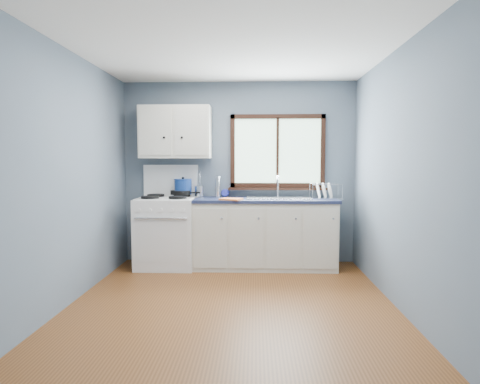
{
  "coord_description": "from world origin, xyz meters",
  "views": [
    {
      "loc": [
        0.23,
        -3.79,
        1.42
      ],
      "look_at": [
        0.05,
        0.9,
        1.05
      ],
      "focal_mm": 30.0,
      "sensor_mm": 36.0,
      "label": 1
    }
  ],
  "objects_px": {
    "dish_rack": "(325,194)",
    "stockpot": "(183,186)",
    "thermos": "(217,187)",
    "skillet": "(181,192)",
    "utensil_crock": "(199,191)",
    "base_cabinets": "(265,237)",
    "gas_range": "(167,230)",
    "sink": "(278,203)"
  },
  "relations": [
    {
      "from": "sink",
      "to": "utensil_crock",
      "type": "relative_size",
      "value": 2.15
    },
    {
      "from": "utensil_crock",
      "to": "thermos",
      "type": "height_order",
      "value": "utensil_crock"
    },
    {
      "from": "sink",
      "to": "thermos",
      "type": "bearing_deg",
      "value": 172.03
    },
    {
      "from": "skillet",
      "to": "utensil_crock",
      "type": "xyz_separation_m",
      "value": [
        0.25,
        0.05,
        0.01
      ]
    },
    {
      "from": "dish_rack",
      "to": "base_cabinets",
      "type": "bearing_deg",
      "value": -178.23
    },
    {
      "from": "sink",
      "to": "stockpot",
      "type": "bearing_deg",
      "value": 173.65
    },
    {
      "from": "base_cabinets",
      "to": "gas_range",
      "type": "bearing_deg",
      "value": -179.18
    },
    {
      "from": "sink",
      "to": "dish_rack",
      "type": "bearing_deg",
      "value": 2.22
    },
    {
      "from": "base_cabinets",
      "to": "sink",
      "type": "distance_m",
      "value": 0.48
    },
    {
      "from": "gas_range",
      "to": "stockpot",
      "type": "relative_size",
      "value": 4.48
    },
    {
      "from": "utensil_crock",
      "to": "thermos",
      "type": "distance_m",
      "value": 0.27
    },
    {
      "from": "sink",
      "to": "dish_rack",
      "type": "distance_m",
      "value": 0.62
    },
    {
      "from": "gas_range",
      "to": "utensil_crock",
      "type": "height_order",
      "value": "gas_range"
    },
    {
      "from": "sink",
      "to": "skillet",
      "type": "relative_size",
      "value": 1.98
    },
    {
      "from": "base_cabinets",
      "to": "skillet",
      "type": "xyz_separation_m",
      "value": [
        -1.14,
        0.11,
        0.58
      ]
    },
    {
      "from": "skillet",
      "to": "dish_rack",
      "type": "height_order",
      "value": "dish_rack"
    },
    {
      "from": "dish_rack",
      "to": "stockpot",
      "type": "bearing_deg",
      "value": 176.48
    },
    {
      "from": "skillet",
      "to": "thermos",
      "type": "bearing_deg",
      "value": 9.15
    },
    {
      "from": "gas_range",
      "to": "sink",
      "type": "bearing_deg",
      "value": 0.71
    },
    {
      "from": "stockpot",
      "to": "thermos",
      "type": "height_order",
      "value": "thermos"
    },
    {
      "from": "sink",
      "to": "thermos",
      "type": "distance_m",
      "value": 0.85
    },
    {
      "from": "utensil_crock",
      "to": "skillet",
      "type": "bearing_deg",
      "value": -167.98
    },
    {
      "from": "skillet",
      "to": "dish_rack",
      "type": "xyz_separation_m",
      "value": [
        1.93,
        -0.08,
        -0.01
      ]
    },
    {
      "from": "base_cabinets",
      "to": "dish_rack",
      "type": "bearing_deg",
      "value": 1.69
    },
    {
      "from": "skillet",
      "to": "thermos",
      "type": "xyz_separation_m",
      "value": [
        0.5,
        0.01,
        0.08
      ]
    },
    {
      "from": "gas_range",
      "to": "utensil_crock",
      "type": "distance_m",
      "value": 0.68
    },
    {
      "from": "sink",
      "to": "thermos",
      "type": "xyz_separation_m",
      "value": [
        -0.82,
        0.11,
        0.2
      ]
    },
    {
      "from": "utensil_crock",
      "to": "stockpot",
      "type": "bearing_deg",
      "value": -176.08
    },
    {
      "from": "gas_range",
      "to": "base_cabinets",
      "type": "height_order",
      "value": "gas_range"
    },
    {
      "from": "base_cabinets",
      "to": "utensil_crock",
      "type": "distance_m",
      "value": 1.08
    },
    {
      "from": "stockpot",
      "to": "utensil_crock",
      "type": "bearing_deg",
      "value": 3.92
    },
    {
      "from": "thermos",
      "to": "gas_range",
      "type": "bearing_deg",
      "value": -168.75
    },
    {
      "from": "sink",
      "to": "dish_rack",
      "type": "relative_size",
      "value": 2.1
    },
    {
      "from": "utensil_crock",
      "to": "dish_rack",
      "type": "xyz_separation_m",
      "value": [
        1.69,
        -0.14,
        -0.03
      ]
    },
    {
      "from": "gas_range",
      "to": "sink",
      "type": "xyz_separation_m",
      "value": [
        1.49,
        0.02,
        0.37
      ]
    },
    {
      "from": "thermos",
      "to": "utensil_crock",
      "type": "bearing_deg",
      "value": 170.08
    },
    {
      "from": "base_cabinets",
      "to": "dish_rack",
      "type": "height_order",
      "value": "dish_rack"
    },
    {
      "from": "sink",
      "to": "gas_range",
      "type": "bearing_deg",
      "value": -179.29
    },
    {
      "from": "utensil_crock",
      "to": "base_cabinets",
      "type": "bearing_deg",
      "value": -10.08
    },
    {
      "from": "utensil_crock",
      "to": "sink",
      "type": "bearing_deg",
      "value": -8.43
    },
    {
      "from": "gas_range",
      "to": "dish_rack",
      "type": "bearing_deg",
      "value": 1.15
    },
    {
      "from": "base_cabinets",
      "to": "dish_rack",
      "type": "relative_size",
      "value": 4.62
    }
  ]
}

